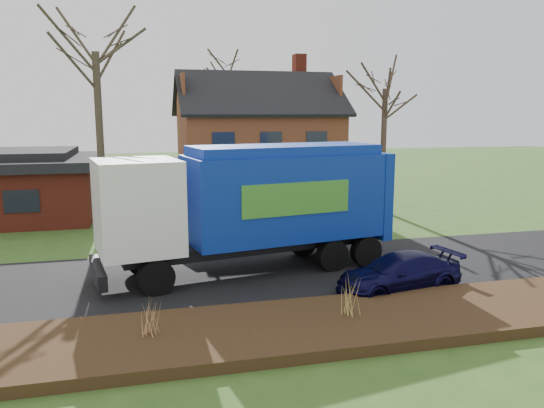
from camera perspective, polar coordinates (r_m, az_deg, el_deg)
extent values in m
plane|color=#30531B|center=(19.30, 1.41, -7.28)|extent=(120.00, 120.00, 0.00)
cube|color=black|center=(19.30, 1.41, -7.26)|extent=(80.00, 7.00, 0.02)
cube|color=black|center=(14.51, 7.10, -12.65)|extent=(80.00, 3.50, 0.30)
cube|color=beige|center=(32.81, -1.68, 2.24)|extent=(9.00, 7.50, 2.70)
cube|color=brown|center=(32.56, -1.70, 7.05)|extent=(9.00, 7.50, 2.80)
cube|color=maroon|center=(34.36, 2.95, 14.46)|extent=(0.70, 0.90, 1.60)
cube|color=beige|center=(31.60, -12.54, 1.63)|extent=(3.50, 5.50, 2.60)
cube|color=black|center=(31.43, -12.64, 4.19)|extent=(3.90, 5.90, 0.24)
cube|color=maroon|center=(31.88, -26.67, 1.06)|extent=(9.00, 7.50, 2.80)
cube|color=black|center=(31.70, -26.90, 4.01)|extent=(9.80, 8.20, 0.50)
cube|color=black|center=(31.67, -26.96, 4.82)|extent=(7.00, 6.00, 0.40)
cylinder|color=black|center=(17.15, -12.36, -7.70)|extent=(1.21, 0.59, 1.16)
cylinder|color=black|center=(19.36, -13.79, -5.73)|extent=(1.21, 0.59, 1.16)
cylinder|color=black|center=(19.36, 6.50, -5.50)|extent=(1.21, 0.59, 1.16)
cylinder|color=black|center=(21.35, 3.30, -4.00)|extent=(1.21, 0.59, 1.16)
cylinder|color=black|center=(20.11, 10.08, -5.01)|extent=(1.21, 0.59, 1.16)
cylinder|color=black|center=(22.03, 6.67, -3.62)|extent=(1.21, 0.59, 1.16)
cube|color=black|center=(19.22, -1.62, -4.42)|extent=(9.69, 2.99, 0.39)
cube|color=white|center=(17.73, -14.27, -0.21)|extent=(3.02, 3.20, 3.02)
cube|color=black|center=(17.54, -18.24, 0.05)|extent=(0.52, 2.44, 1.01)
cube|color=black|center=(18.03, -18.21, -6.99)|extent=(0.76, 2.80, 0.50)
cube|color=navy|center=(19.29, 1.27, 0.89)|extent=(7.42, 3.98, 3.02)
cube|color=navy|center=(19.10, 1.29, 5.86)|extent=(7.03, 3.59, 0.34)
cube|color=navy|center=(21.10, 10.23, 1.20)|extent=(0.88, 2.87, 3.24)
cube|color=#3E892D|center=(17.94, 2.72, 0.56)|extent=(3.97, 0.74, 1.12)
cube|color=#3E892D|center=(20.49, -0.84, 1.73)|extent=(3.97, 0.74, 1.12)
imported|color=#AFB1B7|center=(22.94, -3.91, -2.35)|extent=(5.46, 3.42, 1.70)
imported|color=black|center=(17.54, 13.51, -7.25)|extent=(4.43, 2.40, 1.22)
cylinder|color=#3E3525|center=(27.17, -17.99, 6.35)|extent=(0.35, 0.35, 8.51)
cylinder|color=#453329|center=(31.15, 11.87, 5.61)|extent=(0.32, 0.32, 7.00)
cylinder|color=#392B22|center=(41.83, -4.78, 8.08)|extent=(0.34, 0.34, 8.85)
cone|color=#B0814D|center=(13.51, -12.89, -11.91)|extent=(0.04, 0.04, 0.86)
cone|color=#B0814D|center=(13.51, -13.51, -11.94)|extent=(0.04, 0.04, 0.86)
cone|color=#B0814D|center=(13.51, -12.27, -11.89)|extent=(0.04, 0.04, 0.86)
cone|color=#B0814D|center=(13.62, -12.90, -11.74)|extent=(0.04, 0.04, 0.86)
cone|color=#B0814D|center=(13.40, -12.88, -12.09)|extent=(0.04, 0.04, 0.86)
cone|color=#A38B48|center=(14.59, 8.44, -9.76)|extent=(0.04, 0.04, 1.02)
cone|color=#A38B48|center=(14.53, 7.85, -9.83)|extent=(0.04, 0.04, 1.02)
cone|color=#A38B48|center=(14.65, 9.04, -9.70)|extent=(0.04, 0.04, 1.02)
cone|color=#A38B48|center=(14.70, 8.25, -9.60)|extent=(0.04, 0.04, 1.02)
cone|color=#A38B48|center=(14.48, 8.64, -9.93)|extent=(0.04, 0.04, 1.02)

